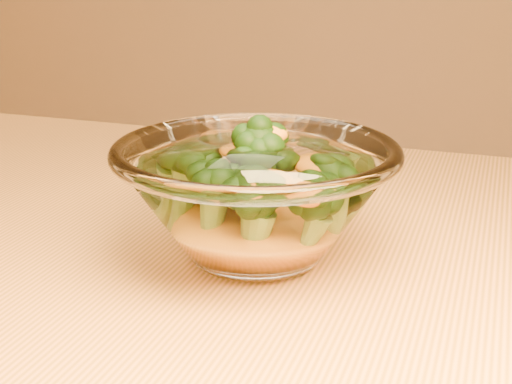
{
  "coord_description": "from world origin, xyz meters",
  "views": [
    {
      "loc": [
        0.2,
        -0.5,
        0.99
      ],
      "look_at": [
        0.02,
        0.01,
        0.81
      ],
      "focal_mm": 50.0,
      "sensor_mm": 36.0,
      "label": 1
    }
  ],
  "objects": [
    {
      "name": "cheese_sauce",
      "position": [
        0.02,
        0.01,
        0.78
      ],
      "size": [
        0.11,
        0.11,
        0.03
      ],
      "primitive_type": "ellipsoid",
      "color": "orange",
      "rests_on": "glass_bowl"
    },
    {
      "name": "broccoli_heap",
      "position": [
        0.02,
        0.02,
        0.82
      ],
      "size": [
        0.14,
        0.14,
        0.08
      ],
      "color": "black",
      "rests_on": "cheese_sauce"
    },
    {
      "name": "table",
      "position": [
        0.0,
        0.0,
        0.65
      ],
      "size": [
        1.2,
        0.8,
        0.75
      ],
      "color": "#C97C3C",
      "rests_on": "ground"
    },
    {
      "name": "glass_bowl",
      "position": [
        0.02,
        0.01,
        0.8
      ],
      "size": [
        0.23,
        0.23,
        0.1
      ],
      "color": "white",
      "rests_on": "table"
    }
  ]
}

